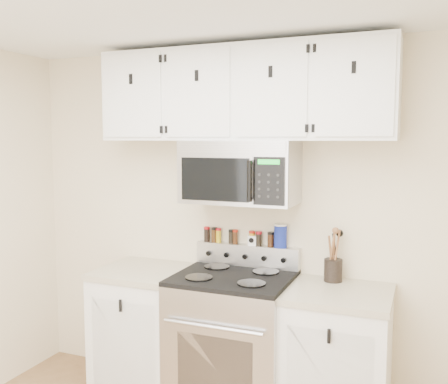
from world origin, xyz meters
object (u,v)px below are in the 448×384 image
at_px(range, 233,342).
at_px(utensil_crock, 333,268).
at_px(salt_canister, 280,236).
at_px(microwave, 240,172).

xyz_separation_m(range, utensil_crock, (0.62, 0.21, 0.52)).
relative_size(utensil_crock, salt_canister, 2.09).
relative_size(microwave, utensil_crock, 2.20).
height_order(range, salt_canister, salt_canister).
bearing_deg(salt_canister, range, -130.63).
distance_m(microwave, utensil_crock, 0.88).
distance_m(range, utensil_crock, 0.84).
bearing_deg(salt_canister, microwave, -147.24).
relative_size(range, microwave, 1.45).
bearing_deg(salt_canister, utensil_crock, -10.72).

